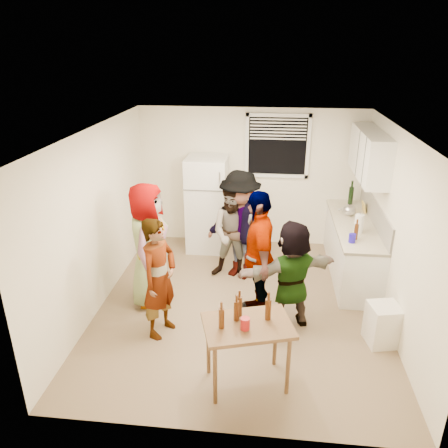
# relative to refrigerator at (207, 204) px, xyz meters

# --- Properties ---
(room) EXTENTS (4.00, 4.50, 2.50)m
(room) POSITION_rel_refrigerator_xyz_m (0.75, -1.88, -0.85)
(room) COLOR white
(room) RESTS_ON ground
(window) EXTENTS (1.12, 0.10, 1.06)m
(window) POSITION_rel_refrigerator_xyz_m (1.20, 0.33, 1.00)
(window) COLOR white
(window) RESTS_ON room
(refrigerator) EXTENTS (0.70, 0.70, 1.70)m
(refrigerator) POSITION_rel_refrigerator_xyz_m (0.00, 0.00, 0.00)
(refrigerator) COLOR white
(refrigerator) RESTS_ON ground
(counter_lower) EXTENTS (0.60, 2.20, 0.86)m
(counter_lower) POSITION_rel_refrigerator_xyz_m (2.45, -0.73, -0.42)
(counter_lower) COLOR white
(counter_lower) RESTS_ON ground
(countertop) EXTENTS (0.64, 2.22, 0.04)m
(countertop) POSITION_rel_refrigerator_xyz_m (2.45, -0.73, 0.03)
(countertop) COLOR beige
(countertop) RESTS_ON counter_lower
(backsplash) EXTENTS (0.03, 2.20, 0.36)m
(backsplash) POSITION_rel_refrigerator_xyz_m (2.74, -0.73, 0.23)
(backsplash) COLOR beige
(backsplash) RESTS_ON countertop
(upper_cabinets) EXTENTS (0.34, 1.60, 0.70)m
(upper_cabinets) POSITION_rel_refrigerator_xyz_m (2.58, -0.53, 1.10)
(upper_cabinets) COLOR white
(upper_cabinets) RESTS_ON room
(kettle) EXTENTS (0.27, 0.23, 0.21)m
(kettle) POSITION_rel_refrigerator_xyz_m (2.40, -0.42, 0.05)
(kettle) COLOR silver
(kettle) RESTS_ON countertop
(paper_towel) EXTENTS (0.13, 0.13, 0.28)m
(paper_towel) POSITION_rel_refrigerator_xyz_m (2.43, -1.12, 0.05)
(paper_towel) COLOR white
(paper_towel) RESTS_ON countertop
(wine_bottle) EXTENTS (0.08, 0.08, 0.32)m
(wine_bottle) POSITION_rel_refrigerator_xyz_m (2.50, 0.10, 0.05)
(wine_bottle) COLOR black
(wine_bottle) RESTS_ON countertop
(beer_bottle_counter) EXTENTS (0.06, 0.06, 0.23)m
(beer_bottle_counter) POSITION_rel_refrigerator_xyz_m (2.35, -1.37, 0.05)
(beer_bottle_counter) COLOR #47230C
(beer_bottle_counter) RESTS_ON countertop
(blue_cup) EXTENTS (0.10, 0.10, 0.13)m
(blue_cup) POSITION_rel_refrigerator_xyz_m (2.28, -1.48, 0.05)
(blue_cup) COLOR #1E10B5
(blue_cup) RESTS_ON countertop
(picture_frame) EXTENTS (0.02, 0.20, 0.17)m
(picture_frame) POSITION_rel_refrigerator_xyz_m (2.67, -0.21, 0.13)
(picture_frame) COLOR #EBC050
(picture_frame) RESTS_ON countertop
(trash_bin) EXTENTS (0.43, 0.43, 0.53)m
(trash_bin) POSITION_rel_refrigerator_xyz_m (2.57, -2.52, -0.60)
(trash_bin) COLOR white
(trash_bin) RESTS_ON ground
(serving_table) EXTENTS (1.06, 0.85, 0.78)m
(serving_table) POSITION_rel_refrigerator_xyz_m (0.93, -3.42, -0.85)
(serving_table) COLOR brown
(serving_table) RESTS_ON ground
(beer_bottle_table) EXTENTS (0.06, 0.06, 0.24)m
(beer_bottle_table) POSITION_rel_refrigerator_xyz_m (1.14, -3.30, -0.07)
(beer_bottle_table) COLOR #47230C
(beer_bottle_table) RESTS_ON serving_table
(red_cup) EXTENTS (0.10, 0.10, 0.13)m
(red_cup) POSITION_rel_refrigerator_xyz_m (0.91, -3.51, -0.07)
(red_cup) COLOR #A61818
(red_cup) RESTS_ON serving_table
(guest_grey) EXTENTS (1.82, 0.91, 0.57)m
(guest_grey) POSITION_rel_refrigerator_xyz_m (-0.55, -1.89, -0.85)
(guest_grey) COLOR gray
(guest_grey) RESTS_ON ground
(guest_stripe) EXTENTS (1.69, 1.14, 0.38)m
(guest_stripe) POSITION_rel_refrigerator_xyz_m (-0.23, -2.60, -0.85)
(guest_stripe) COLOR #141933
(guest_stripe) RESTS_ON ground
(guest_back_left) EXTENTS (0.84, 1.59, 0.59)m
(guest_back_left) POSITION_rel_refrigerator_xyz_m (0.58, -1.03, -0.85)
(guest_back_left) COLOR #543223
(guest_back_left) RESTS_ON ground
(guest_back_right) EXTENTS (1.81, 2.08, 0.65)m
(guest_back_right) POSITION_rel_refrigerator_xyz_m (0.66, -1.00, -0.85)
(guest_back_right) COLOR #3D3D42
(guest_back_right) RESTS_ON ground
(guest_black) EXTENTS (1.98, 1.37, 0.44)m
(guest_black) POSITION_rel_refrigerator_xyz_m (0.98, -2.08, -0.85)
(guest_black) COLOR black
(guest_black) RESTS_ON ground
(guest_orange) EXTENTS (1.89, 1.94, 0.44)m
(guest_orange) POSITION_rel_refrigerator_xyz_m (1.43, -2.26, -0.85)
(guest_orange) COLOR #F2825F
(guest_orange) RESTS_ON ground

